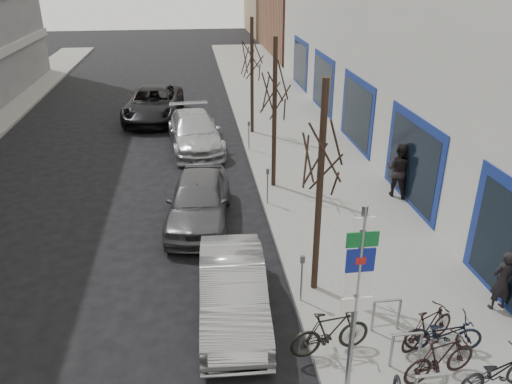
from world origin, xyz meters
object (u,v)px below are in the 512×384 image
object	(u,v)px
highway_sign_pole	(356,296)
parked_car_back	(195,132)
parked_car_front	(233,291)
tree_near	(322,140)
lane_car	(154,104)
pedestrian_near	(502,280)
meter_front	(302,274)
meter_back	(249,133)
bike_mid_curb	(444,330)
parked_car_mid	(199,200)
tree_mid	(275,79)
bike_mid_inner	(330,332)
bike_rack	(406,345)
bike_far_curb	(497,369)
meter_mid	(268,183)
bike_near_right	(441,358)
bike_far_inner	(428,326)
tree_far	(252,49)
pedestrian_far	(399,170)

from	to	relation	value
highway_sign_pole	parked_car_back	bearing A→B (deg)	99.91
parked_car_back	parked_car_front	bearing A→B (deg)	-92.26
tree_near	lane_car	world-z (taller)	tree_near
lane_car	parked_car_back	bearing A→B (deg)	-62.54
parked_car_back	pedestrian_near	bearing A→B (deg)	-66.86
meter_front	meter_back	size ratio (longest dim) A/B	1.00
parked_car_back	bike_mid_curb	bearing A→B (deg)	-75.79
parked_car_mid	lane_car	size ratio (longest dim) A/B	0.79
tree_mid	parked_car_mid	xyz separation A→B (m)	(-2.80, -2.31, -3.30)
bike_mid_inner	parked_car_mid	world-z (taller)	parked_car_mid
parked_car_front	pedestrian_near	bearing A→B (deg)	-3.92
tree_near	tree_mid	xyz separation A→B (m)	(0.00, 6.50, 0.00)
pedestrian_near	bike_rack	bearing A→B (deg)	20.44
tree_mid	parked_car_mid	world-z (taller)	tree_mid
bike_far_curb	bike_rack	bearing A→B (deg)	50.63
meter_mid	parked_car_mid	world-z (taller)	parked_car_mid
highway_sign_pole	tree_near	xyz separation A→B (m)	(0.20, 3.51, 1.65)
bike_mid_curb	bike_far_curb	bearing A→B (deg)	-149.51
bike_near_right	parked_car_mid	distance (m)	8.77
bike_far_inner	parked_car_front	xyz separation A→B (m)	(-4.04, 1.66, 0.09)
tree_far	pedestrian_near	distance (m)	15.30
meter_mid	meter_back	bearing A→B (deg)	90.00
tree_far	bike_mid_inner	bearing A→B (deg)	-90.86
meter_front	meter_mid	distance (m)	5.50
tree_near	bike_far_curb	world-z (taller)	tree_near
meter_front	parked_car_front	distance (m)	1.70
tree_far	bike_far_inner	bearing A→B (deg)	-82.92
pedestrian_near	pedestrian_far	bearing A→B (deg)	-97.30
bike_mid_curb	bike_far_curb	size ratio (longest dim) A/B	1.02
tree_far	lane_car	bearing A→B (deg)	145.19
tree_mid	meter_mid	size ratio (longest dim) A/B	4.33
tree_near	pedestrian_far	xyz separation A→B (m)	(4.20, 5.04, -2.97)
tree_mid	bike_near_right	bearing A→B (deg)	-80.06
tree_mid	pedestrian_far	world-z (taller)	tree_mid
parked_car_front	tree_mid	bearing A→B (deg)	75.76
bike_near_right	lane_car	distance (m)	20.82
bike_far_curb	parked_car_mid	xyz separation A→B (m)	(-5.47, 7.92, 0.15)
bike_far_curb	pedestrian_near	xyz separation A→B (m)	(1.47, 2.35, 0.29)
tree_mid	bike_mid_inner	size ratio (longest dim) A/B	3.07
bike_rack	bike_near_right	world-z (taller)	bike_near_right
meter_back	bike_far_curb	xyz separation A→B (m)	(3.12, -14.23, -0.27)
tree_near	meter_mid	distance (m)	5.95
highway_sign_pole	meter_mid	size ratio (longest dim) A/B	3.31
tree_mid	bike_far_curb	bearing A→B (deg)	-75.36
meter_mid	bike_near_right	distance (m)	8.61
parked_car_back	meter_back	bearing A→B (deg)	-25.64
meter_front	lane_car	distance (m)	17.49
meter_mid	bike_mid_inner	xyz separation A→B (m)	(0.22, -7.34, -0.22)
meter_back	highway_sign_pole	bearing A→B (deg)	-88.98
parked_car_front	lane_car	distance (m)	17.34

